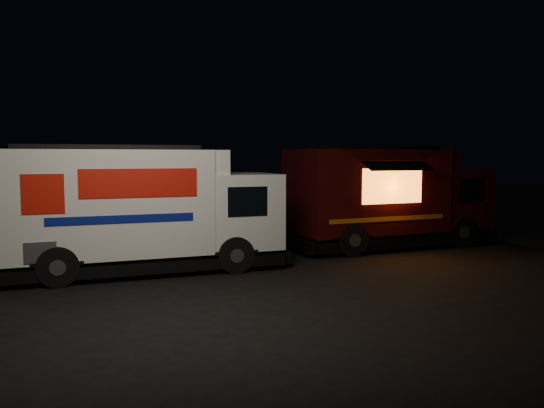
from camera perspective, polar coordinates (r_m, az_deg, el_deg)
The scene contains 3 objects.
ground at distance 13.31m, azimuth 0.70°, elevation -7.84°, with size 80.00×80.00×0.00m, color black.
white_truck at distance 14.17m, azimuth -13.21°, elevation -0.49°, with size 7.20×2.46×3.27m, color silver, non-canonical shape.
red_truck at distance 18.10m, azimuth 12.55°, elevation 0.81°, with size 7.16×2.63×3.33m, color #33090B, non-canonical shape.
Camera 1 is at (-2.79, -12.67, 2.97)m, focal length 35.00 mm.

